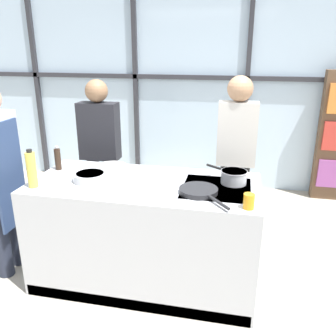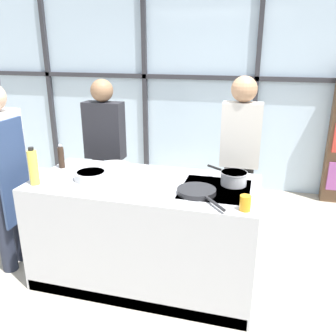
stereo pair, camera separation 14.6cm
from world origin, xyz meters
name	(u,v)px [view 2 (the right image)]	position (x,y,z in m)	size (l,w,h in m)	color
ground_plane	(146,277)	(0.00, 0.00, 0.00)	(18.00, 18.00, 0.00)	#BCB29E
back_window_wall	(199,87)	(0.00, 2.39, 1.40)	(6.40, 0.10, 2.80)	silver
demo_island	(145,232)	(0.00, 0.00, 0.45)	(1.83, 0.84, 0.91)	#B7BABF
chef	(3,168)	(-1.24, -0.11, 0.95)	(0.23, 0.42, 1.67)	#232838
spectator_far_left	(105,147)	(-0.70, 0.79, 0.94)	(0.41, 0.23, 1.64)	black
spectator_center_left	(240,151)	(0.70, 0.79, 1.00)	(0.37, 0.24, 1.70)	black
frying_pan	(197,191)	(0.46, -0.13, 0.93)	(0.39, 0.44, 0.04)	#232326
saucepan	(233,178)	(0.70, 0.13, 0.97)	(0.34, 0.28, 0.11)	silver
white_plate	(114,165)	(-0.39, 0.31, 0.92)	(0.28, 0.28, 0.01)	white
mixing_bowl	(91,175)	(-0.44, -0.05, 0.94)	(0.27, 0.27, 0.07)	silver
oil_bottle	(33,167)	(-0.82, -0.27, 1.05)	(0.07, 0.07, 0.30)	#E0CC4C
pepper_grinder	(61,157)	(-0.83, 0.14, 1.01)	(0.05, 0.05, 0.22)	#332319
juice_glass_near	(245,203)	(0.82, -0.32, 0.96)	(0.08, 0.08, 0.11)	orange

